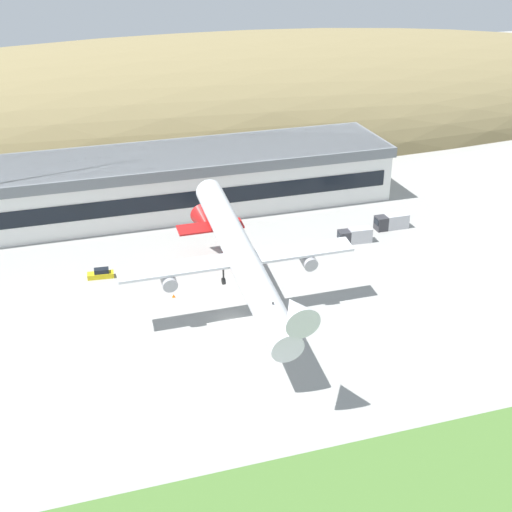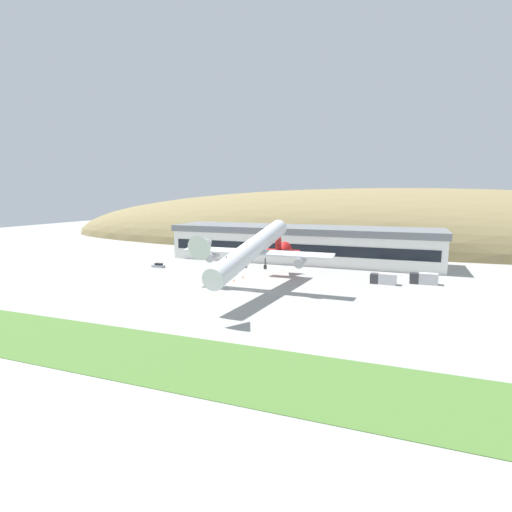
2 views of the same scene
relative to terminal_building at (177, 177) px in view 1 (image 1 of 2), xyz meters
The scene contains 10 objects.
ground_plane 49.28m from the terminal_building, 91.79° to the right, with size 463.79×463.79×0.00m, color #9E9E99.
grass_strip_foreground 89.06m from the terminal_building, 90.98° to the right, with size 417.41×16.88×0.08m, color #4C7533.
hill_backdrop 64.39m from the terminal_building, 68.31° to the left, with size 353.42×87.10×52.04m, color olive.
terminal_building is the anchor object (origin of this frame).
cargo_airplane 47.42m from the terminal_building, 89.68° to the right, with size 37.61×52.80×12.90m.
service_car_1 34.55m from the terminal_building, 125.25° to the right, with size 4.69×2.12×1.69m.
fuel_truck 45.91m from the terminal_building, 31.67° to the right, with size 6.92×2.52×2.90m.
box_truck 40.53m from the terminal_building, 43.78° to the right, with size 6.66×2.73×2.81m.
traffic_cone_0 40.04m from the terminal_building, 103.00° to the right, with size 0.52×0.52×0.58m.
traffic_cone_1 35.35m from the terminal_building, 103.72° to the right, with size 0.52×0.52×0.58m.
Camera 1 is at (-25.40, -92.49, 58.76)m, focal length 50.00 mm.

